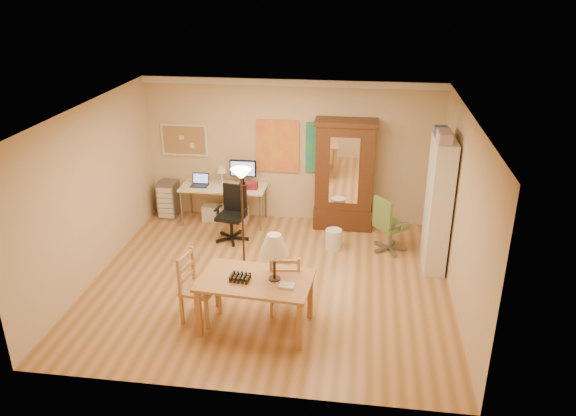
# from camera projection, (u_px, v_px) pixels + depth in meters

# --- Properties ---
(floor) EXTENTS (5.50, 5.50, 0.00)m
(floor) POSITION_uv_depth(u_px,v_px,m) (270.00, 282.00, 8.75)
(floor) COLOR olive
(floor) RESTS_ON ground
(crown_molding) EXTENTS (5.50, 0.08, 0.12)m
(crown_molding) POSITION_uv_depth(u_px,v_px,m) (291.00, 83.00, 9.96)
(crown_molding) COLOR white
(crown_molding) RESTS_ON floor
(corkboard) EXTENTS (0.90, 0.04, 0.62)m
(corkboard) POSITION_uv_depth(u_px,v_px,m) (184.00, 140.00, 10.67)
(corkboard) COLOR #996848
(corkboard) RESTS_ON floor
(art_panel_left) EXTENTS (0.80, 0.04, 1.00)m
(art_panel_left) POSITION_uv_depth(u_px,v_px,m) (278.00, 146.00, 10.46)
(art_panel_left) COLOR yellow
(art_panel_left) RESTS_ON floor
(art_panel_right) EXTENTS (0.75, 0.04, 0.95)m
(art_panel_right) POSITION_uv_depth(u_px,v_px,m) (326.00, 148.00, 10.35)
(art_panel_right) COLOR teal
(art_panel_right) RESTS_ON floor
(dining_table) EXTENTS (1.55, 1.01, 1.39)m
(dining_table) POSITION_uv_depth(u_px,v_px,m) (262.00, 270.00, 7.32)
(dining_table) COLOR olive
(dining_table) RESTS_ON floor
(ladder_chair_back) EXTENTS (0.48, 0.46, 0.93)m
(ladder_chair_back) POSITION_uv_depth(u_px,v_px,m) (285.00, 285.00, 7.83)
(ladder_chair_back) COLOR #AC7A4E
(ladder_chair_back) RESTS_ON floor
(ladder_chair_left) EXTENTS (0.52, 0.54, 0.99)m
(ladder_chair_left) POSITION_uv_depth(u_px,v_px,m) (198.00, 289.00, 7.67)
(ladder_chair_left) COLOR #AC7A4E
(ladder_chair_left) RESTS_ON floor
(torchiere_lamp) EXTENTS (0.32, 0.32, 1.75)m
(torchiere_lamp) POSITION_uv_depth(u_px,v_px,m) (242.00, 191.00, 8.49)
(torchiere_lamp) COLOR #392017
(torchiere_lamp) RESTS_ON floor
(computer_desk) EXTENTS (1.60, 0.70, 1.21)m
(computer_desk) POSITION_uv_depth(u_px,v_px,m) (226.00, 200.00, 10.69)
(computer_desk) COLOR beige
(computer_desk) RESTS_ON floor
(office_chair_black) EXTENTS (0.61, 0.61, 1.00)m
(office_chair_black) POSITION_uv_depth(u_px,v_px,m) (232.00, 226.00, 10.03)
(office_chair_black) COLOR black
(office_chair_black) RESTS_ON floor
(office_chair_green) EXTENTS (0.63, 0.63, 0.99)m
(office_chair_green) POSITION_uv_depth(u_px,v_px,m) (388.00, 237.00, 9.63)
(office_chair_green) COLOR slate
(office_chair_green) RESTS_ON floor
(drawer_cart) EXTENTS (0.35, 0.42, 0.70)m
(drawer_cart) POSITION_uv_depth(u_px,v_px,m) (169.00, 199.00, 10.98)
(drawer_cart) COLOR slate
(drawer_cart) RESTS_ON floor
(armoire) EXTENTS (1.12, 0.53, 2.05)m
(armoire) POSITION_uv_depth(u_px,v_px,m) (344.00, 182.00, 10.31)
(armoire) COLOR #39180F
(armoire) RESTS_ON floor
(bookshelf) EXTENTS (0.32, 0.86, 2.15)m
(bookshelf) POSITION_uv_depth(u_px,v_px,m) (438.00, 205.00, 8.84)
(bookshelf) COLOR white
(bookshelf) RESTS_ON floor
(wastebin) EXTENTS (0.29, 0.29, 0.36)m
(wastebin) POSITION_uv_depth(u_px,v_px,m) (333.00, 239.00, 9.72)
(wastebin) COLOR silver
(wastebin) RESTS_ON floor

